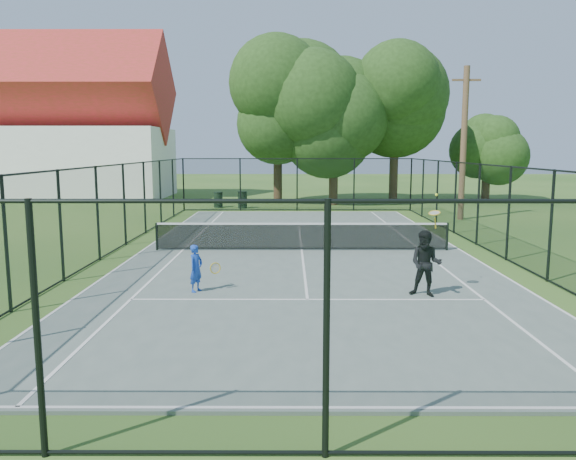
{
  "coord_description": "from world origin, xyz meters",
  "views": [
    {
      "loc": [
        -0.41,
        -19.05,
        3.53
      ],
      "look_at": [
        -0.47,
        -3.0,
        1.2
      ],
      "focal_mm": 35.0,
      "sensor_mm": 36.0,
      "label": 1
    }
  ],
  "objects_px": {
    "trash_bin_left": "(218,200)",
    "trash_bin_right": "(242,200)",
    "tennis_net": "(302,235)",
    "utility_pole": "(464,143)",
    "player_black": "(426,263)",
    "player_blue": "(196,268)"
  },
  "relations": [
    {
      "from": "trash_bin_left",
      "to": "trash_bin_right",
      "type": "height_order",
      "value": "trash_bin_right"
    },
    {
      "from": "tennis_net",
      "to": "trash_bin_right",
      "type": "relative_size",
      "value": 9.93
    },
    {
      "from": "utility_pole",
      "to": "player_black",
      "type": "height_order",
      "value": "utility_pole"
    },
    {
      "from": "trash_bin_left",
      "to": "trash_bin_right",
      "type": "distance_m",
      "value": 1.6
    },
    {
      "from": "trash_bin_right",
      "to": "player_blue",
      "type": "bearing_deg",
      "value": -88.43
    },
    {
      "from": "utility_pole",
      "to": "player_black",
      "type": "relative_size",
      "value": 3.14
    },
    {
      "from": "trash_bin_left",
      "to": "player_blue",
      "type": "height_order",
      "value": "player_blue"
    },
    {
      "from": "trash_bin_right",
      "to": "player_black",
      "type": "height_order",
      "value": "player_black"
    },
    {
      "from": "trash_bin_right",
      "to": "utility_pole",
      "type": "height_order",
      "value": "utility_pole"
    },
    {
      "from": "tennis_net",
      "to": "trash_bin_left",
      "type": "bearing_deg",
      "value": 107.84
    },
    {
      "from": "trash_bin_right",
      "to": "utility_pole",
      "type": "distance_m",
      "value": 13.02
    },
    {
      "from": "trash_bin_left",
      "to": "player_black",
      "type": "xyz_separation_m",
      "value": [
        7.56,
        -20.85,
        0.37
      ]
    },
    {
      "from": "tennis_net",
      "to": "utility_pole",
      "type": "xyz_separation_m",
      "value": [
        8.18,
        9.0,
        3.24
      ]
    },
    {
      "from": "tennis_net",
      "to": "trash_bin_left",
      "type": "xyz_separation_m",
      "value": [
        -4.76,
        14.79,
        -0.1
      ]
    },
    {
      "from": "player_blue",
      "to": "tennis_net",
      "type": "bearing_deg",
      "value": 64.48
    },
    {
      "from": "player_blue",
      "to": "utility_pole",
      "type": "bearing_deg",
      "value": 53.41
    },
    {
      "from": "utility_pole",
      "to": "trash_bin_right",
      "type": "bearing_deg",
      "value": 155.08
    },
    {
      "from": "tennis_net",
      "to": "player_black",
      "type": "relative_size",
      "value": 4.21
    },
    {
      "from": "tennis_net",
      "to": "utility_pole",
      "type": "bearing_deg",
      "value": 47.74
    },
    {
      "from": "player_black",
      "to": "trash_bin_left",
      "type": "bearing_deg",
      "value": 109.94
    },
    {
      "from": "tennis_net",
      "to": "trash_bin_left",
      "type": "height_order",
      "value": "tennis_net"
    },
    {
      "from": "trash_bin_left",
      "to": "player_black",
      "type": "bearing_deg",
      "value": -70.06
    }
  ]
}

